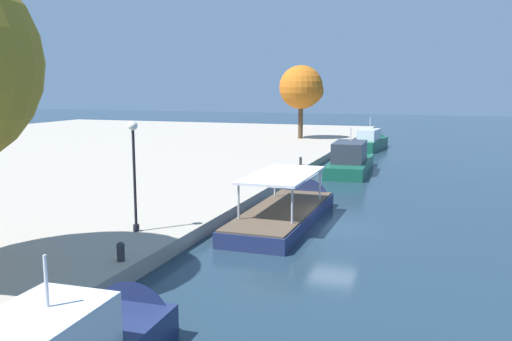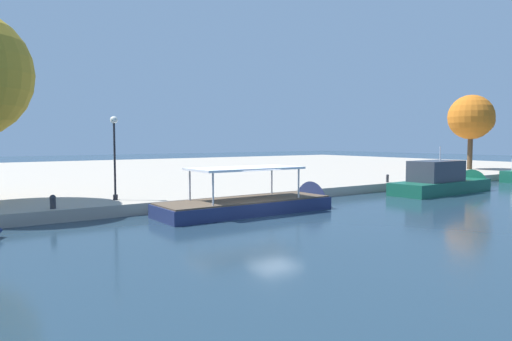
{
  "view_description": "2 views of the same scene",
  "coord_description": "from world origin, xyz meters",
  "px_view_note": "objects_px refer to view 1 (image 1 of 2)",
  "views": [
    {
      "loc": [
        -25.45,
        -4.98,
        6.83
      ],
      "look_at": [
        0.1,
        3.88,
        2.6
      ],
      "focal_mm": 37.95,
      "sensor_mm": 36.0,
      "label": 1
    },
    {
      "loc": [
        -14.4,
        -18.95,
        4.07
      ],
      "look_at": [
        1.24,
        3.31,
        2.28
      ],
      "focal_mm": 32.69,
      "sensor_mm": 36.0,
      "label": 2
    }
  ],
  "objects_px": {
    "mooring_bollard_0": "(301,161)",
    "motor_yacht_3": "(351,163)",
    "lamp_post": "(134,162)",
    "tree_3": "(302,88)",
    "tour_boat_2": "(289,214)",
    "mooring_bollard_1": "(121,251)",
    "motor_yacht_4": "(371,143)"
  },
  "relations": [
    {
      "from": "motor_yacht_3",
      "to": "mooring_bollard_1",
      "type": "distance_m",
      "value": 27.91
    },
    {
      "from": "mooring_bollard_1",
      "to": "lamp_post",
      "type": "relative_size",
      "value": 0.15
    },
    {
      "from": "tree_3",
      "to": "tour_boat_2",
      "type": "bearing_deg",
      "value": -166.59
    },
    {
      "from": "tour_boat_2",
      "to": "motor_yacht_3",
      "type": "height_order",
      "value": "motor_yacht_3"
    },
    {
      "from": "tour_boat_2",
      "to": "mooring_bollard_1",
      "type": "height_order",
      "value": "tour_boat_2"
    },
    {
      "from": "motor_yacht_3",
      "to": "mooring_bollard_0",
      "type": "height_order",
      "value": "motor_yacht_3"
    },
    {
      "from": "mooring_bollard_0",
      "to": "tour_boat_2",
      "type": "bearing_deg",
      "value": -167.86
    },
    {
      "from": "mooring_bollard_0",
      "to": "tree_3",
      "type": "relative_size",
      "value": 0.08
    },
    {
      "from": "mooring_bollard_0",
      "to": "lamp_post",
      "type": "bearing_deg",
      "value": 175.46
    },
    {
      "from": "motor_yacht_3",
      "to": "lamp_post",
      "type": "relative_size",
      "value": 2.26
    },
    {
      "from": "motor_yacht_3",
      "to": "motor_yacht_4",
      "type": "relative_size",
      "value": 1.18
    },
    {
      "from": "mooring_bollard_0",
      "to": "lamp_post",
      "type": "relative_size",
      "value": 0.14
    },
    {
      "from": "lamp_post",
      "to": "tree_3",
      "type": "relative_size",
      "value": 0.55
    },
    {
      "from": "motor_yacht_3",
      "to": "motor_yacht_4",
      "type": "xyz_separation_m",
      "value": [
        16.34,
        0.48,
        -0.03
      ]
    },
    {
      "from": "tour_boat_2",
      "to": "tree_3",
      "type": "distance_m",
      "value": 37.95
    },
    {
      "from": "motor_yacht_4",
      "to": "lamp_post",
      "type": "xyz_separation_m",
      "value": [
        -40.33,
        4.87,
        3.01
      ]
    },
    {
      "from": "motor_yacht_4",
      "to": "mooring_bollard_1",
      "type": "distance_m",
      "value": 44.12
    },
    {
      "from": "mooring_bollard_1",
      "to": "tree_3",
      "type": "relative_size",
      "value": 0.08
    },
    {
      "from": "lamp_post",
      "to": "tree_3",
      "type": "bearing_deg",
      "value": 4.99
    },
    {
      "from": "motor_yacht_4",
      "to": "tree_3",
      "type": "height_order",
      "value": "tree_3"
    },
    {
      "from": "tour_boat_2",
      "to": "motor_yacht_4",
      "type": "bearing_deg",
      "value": 0.27
    },
    {
      "from": "mooring_bollard_0",
      "to": "mooring_bollard_1",
      "type": "relative_size",
      "value": 0.94
    },
    {
      "from": "mooring_bollard_0",
      "to": "tree_3",
      "type": "distance_m",
      "value": 22.98
    },
    {
      "from": "lamp_post",
      "to": "mooring_bollard_1",
      "type": "bearing_deg",
      "value": -156.19
    },
    {
      "from": "motor_yacht_3",
      "to": "tour_boat_2",
      "type": "bearing_deg",
      "value": 176.06
    },
    {
      "from": "tour_boat_2",
      "to": "mooring_bollard_0",
      "type": "xyz_separation_m",
      "value": [
        14.79,
        3.18,
        0.78
      ]
    },
    {
      "from": "mooring_bollard_0",
      "to": "motor_yacht_3",
      "type": "bearing_deg",
      "value": -56.73
    },
    {
      "from": "motor_yacht_4",
      "to": "mooring_bollard_0",
      "type": "distance_m",
      "value": 19.0
    },
    {
      "from": "motor_yacht_4",
      "to": "tree_3",
      "type": "bearing_deg",
      "value": 77.08
    },
    {
      "from": "tour_boat_2",
      "to": "lamp_post",
      "type": "bearing_deg",
      "value": 144.5
    },
    {
      "from": "motor_yacht_3",
      "to": "lamp_post",
      "type": "height_order",
      "value": "lamp_post"
    },
    {
      "from": "tour_boat_2",
      "to": "tree_3",
      "type": "height_order",
      "value": "tree_3"
    }
  ]
}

